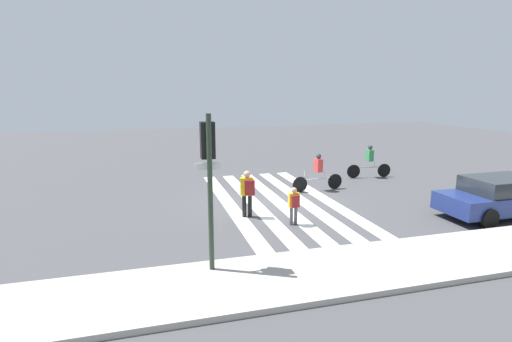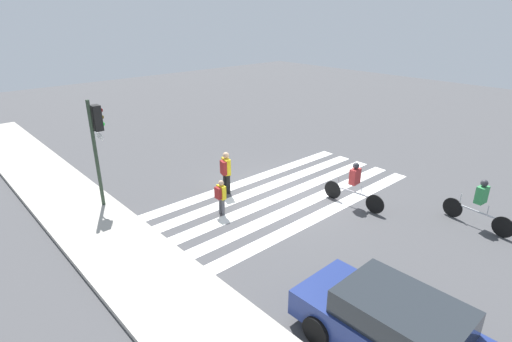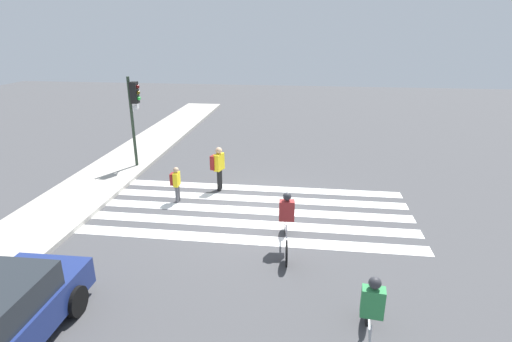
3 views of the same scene
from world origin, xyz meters
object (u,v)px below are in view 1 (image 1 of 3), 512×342
Objects in this scene: traffic_light at (209,164)px; pedestrian_child_with_backpack at (248,190)px; cyclist_near_curb at (369,160)px; cyclist_far_lane at (318,171)px; pedestrian_adult_tall_backpack at (294,203)px; car_parked_far_curb at (500,197)px.

pedestrian_child_with_backpack is at bearing -116.47° from traffic_light.
traffic_light is 1.69× the size of cyclist_near_curb.
traffic_light reaches higher than cyclist_far_lane.
cyclist_near_curb is at bearing -138.45° from traffic_light.
pedestrian_child_with_backpack is 1.72m from pedestrian_adult_tall_backpack.
car_parked_far_curb is at bearing 128.17° from cyclist_far_lane.
cyclist_far_lane is 6.71m from car_parked_far_curb.
cyclist_near_curb is (-7.31, -4.36, -0.08)m from pedestrian_child_with_backpack.
cyclist_far_lane is (-2.57, -3.85, 0.14)m from pedestrian_adult_tall_backpack.
traffic_light reaches higher than car_parked_far_curb.
pedestrian_child_with_backpack is 0.69× the size of cyclist_far_lane.
car_parked_far_curb is at bearing 1.86° from pedestrian_child_with_backpack.
traffic_light is at bearing 44.45° from cyclist_far_lane.
cyclist_near_curb is 3.89m from cyclist_far_lane.
pedestrian_adult_tall_backpack is 8.22m from cyclist_near_curb.
cyclist_near_curb reaches higher than car_parked_far_curb.
car_parked_far_curb is at bearing 104.97° from cyclist_near_curb.
cyclist_far_lane is at bearing 31.98° from cyclist_near_curb.
pedestrian_child_with_backpack is 1.30× the size of pedestrian_adult_tall_backpack.
car_parked_far_curb is (-7.09, 1.11, -0.01)m from pedestrian_adult_tall_backpack.
pedestrian_child_with_backpack is (-1.89, -3.80, -1.72)m from traffic_light.
traffic_light is 4.51m from pedestrian_adult_tall_backpack.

